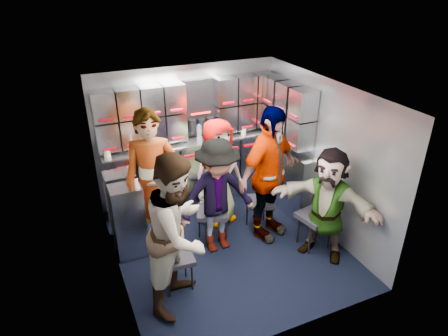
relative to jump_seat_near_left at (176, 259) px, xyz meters
name	(u,v)px	position (x,y,z in m)	size (l,w,h in m)	color
floor	(228,246)	(0.84, 0.44, -0.39)	(3.00, 3.00, 0.00)	black
wall_back	(188,134)	(0.84, 1.94, 0.66)	(2.80, 0.04, 2.10)	#959CA3
wall_left	(111,201)	(-0.56, 0.44, 0.66)	(0.04, 3.00, 2.10)	#959CA3
wall_right	(323,157)	(2.24, 0.44, 0.66)	(0.04, 3.00, 2.10)	#959CA3
ceiling	(229,93)	(0.84, 0.44, 1.71)	(2.80, 3.00, 0.02)	silver
cart_bank_back	(194,172)	(0.84, 1.73, 0.10)	(2.68, 0.38, 0.99)	#9CA1AB
cart_bank_left	(126,214)	(-0.35, 1.00, 0.10)	(0.38, 0.76, 0.99)	#9CA1AB
counter	(192,141)	(0.84, 1.73, 0.62)	(2.68, 0.42, 0.03)	#B5B7BD
locker_bank_back	(190,110)	(0.84, 1.79, 1.10)	(2.68, 0.28, 0.82)	#9CA1AB
locker_bank_right	(288,112)	(2.09, 1.14, 1.10)	(0.28, 1.00, 0.82)	#9CA1AB
right_cabinet	(287,176)	(2.09, 1.04, 0.11)	(0.28, 1.20, 1.00)	#9CA1AB
coffee_niche	(200,108)	(1.02, 1.85, 1.08)	(0.46, 0.16, 0.84)	black
red_latch_strip	(197,155)	(0.84, 1.53, 0.49)	(2.60, 0.02, 0.03)	#92000D
jump_seat_near_left	(176,259)	(0.00, 0.00, 0.00)	(0.40, 0.38, 0.44)	black
jump_seat_mid_left	(212,214)	(0.71, 0.67, 0.02)	(0.51, 0.50, 0.47)	black
jump_seat_center	(213,191)	(0.98, 1.28, -0.02)	(0.45, 0.44, 0.42)	black
jump_seat_mid_right	(260,203)	(1.43, 0.67, 0.00)	(0.48, 0.46, 0.44)	black
jump_seat_near_right	(315,218)	(1.89, 0.01, 0.04)	(0.48, 0.47, 0.49)	black
attendant_standing	(153,183)	(0.00, 0.85, 0.55)	(0.69, 0.45, 1.89)	black
attendant_arc_a	(179,232)	(0.00, -0.18, 0.50)	(0.86, 0.67, 1.78)	black
attendant_arc_b	(218,197)	(0.71, 0.49, 0.38)	(1.00, 0.57, 1.55)	black
attendant_arc_c	(218,172)	(0.98, 1.10, 0.38)	(0.76, 0.49, 1.55)	black
attendant_arc_d	(268,175)	(1.43, 0.49, 0.53)	(1.08, 0.45, 1.85)	black
attendant_arc_e	(327,204)	(1.89, -0.17, 0.35)	(1.38, 0.44, 1.48)	black
bottle_left	(131,143)	(-0.07, 1.68, 0.78)	(0.07, 0.07, 0.28)	white
bottle_mid	(199,133)	(0.93, 1.68, 0.75)	(0.07, 0.07, 0.23)	white
bottle_right	(211,132)	(1.12, 1.68, 0.75)	(0.06, 0.06, 0.23)	white
cup_left	(107,153)	(-0.41, 1.67, 0.69)	(0.09, 0.09, 0.10)	#BEB086
cup_right	(244,131)	(1.65, 1.67, 0.68)	(0.08, 0.08, 0.09)	#BEB086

